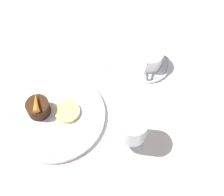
# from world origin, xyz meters

# --- Properties ---
(ground_plane) EXTENTS (3.00, 3.00, 0.00)m
(ground_plane) POSITION_xyz_m (0.00, 0.00, 0.00)
(ground_plane) COLOR white
(dinner_plate) EXTENTS (0.27, 0.27, 0.01)m
(dinner_plate) POSITION_xyz_m (0.03, -0.01, 0.01)
(dinner_plate) COLOR white
(dinner_plate) RESTS_ON ground_plane
(saucer) EXTENTS (0.13, 0.13, 0.01)m
(saucer) POSITION_xyz_m (-0.21, 0.17, 0.01)
(saucer) COLOR white
(saucer) RESTS_ON ground_plane
(coffee_cup) EXTENTS (0.10, 0.08, 0.05)m
(coffee_cup) POSITION_xyz_m (-0.21, 0.18, 0.04)
(coffee_cup) COLOR white
(coffee_cup) RESTS_ON saucer
(spoon) EXTENTS (0.03, 0.11, 0.00)m
(spoon) POSITION_xyz_m (-0.18, 0.17, 0.01)
(spoon) COLOR silver
(spoon) RESTS_ON saucer
(wine_glass) EXTENTS (0.07, 0.07, 0.11)m
(wine_glass) POSITION_xyz_m (0.03, 0.20, 0.07)
(wine_glass) COLOR silver
(wine_glass) RESTS_ON ground_plane
(fork) EXTENTS (0.02, 0.18, 0.01)m
(fork) POSITION_xyz_m (-0.16, -0.00, 0.00)
(fork) COLOR silver
(fork) RESTS_ON ground_plane
(dessert_cake) EXTENTS (0.06, 0.06, 0.04)m
(dessert_cake) POSITION_xyz_m (0.04, -0.06, 0.03)
(dessert_cake) COLOR #381E0F
(dessert_cake) RESTS_ON dinner_plate
(carrot_garnish) EXTENTS (0.05, 0.04, 0.02)m
(carrot_garnish) POSITION_xyz_m (0.04, -0.06, 0.06)
(carrot_garnish) COLOR orange
(carrot_garnish) RESTS_ON dessert_cake
(pineapple_slice) EXTENTS (0.07, 0.07, 0.01)m
(pineapple_slice) POSITION_xyz_m (0.01, 0.02, 0.02)
(pineapple_slice) COLOR #EFE075
(pineapple_slice) RESTS_ON dinner_plate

